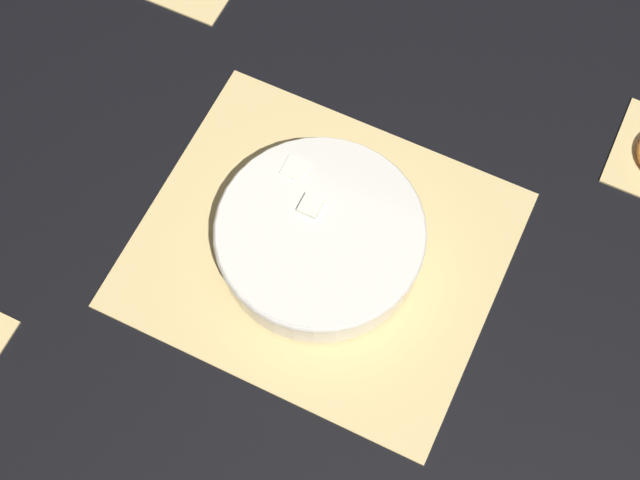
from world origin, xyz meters
TOP-DOWN VIEW (x-y plane):
  - ground_plane at (0.00, 0.00)m, footprint 6.00×6.00m
  - bamboo_mat_center at (0.00, 0.00)m, footprint 0.42×0.36m
  - fruit_salad_bowl at (-0.00, -0.00)m, footprint 0.24×0.24m

SIDE VIEW (x-z plane):
  - ground_plane at x=0.00m, z-range 0.00..0.00m
  - bamboo_mat_center at x=0.00m, z-range 0.00..0.01m
  - fruit_salad_bowl at x=0.00m, z-range 0.01..0.07m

